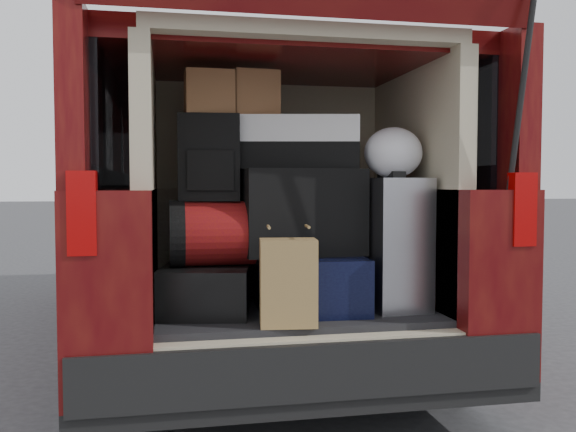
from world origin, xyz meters
name	(u,v)px	position (x,y,z in m)	size (l,w,h in m)	color
minivan	(246,213)	(0.00, 1.86, 0.91)	(1.90, 5.35, 2.77)	black
load_floor	(287,359)	(0.00, 0.28, 0.28)	(1.24, 1.05, 0.55)	black
black_hardshell	(207,288)	(-0.39, 0.17, 0.65)	(0.38, 0.52, 0.21)	black
navy_hardshell	(308,281)	(0.07, 0.14, 0.67)	(0.47, 0.57, 0.25)	black
silver_roller	(391,243)	(0.45, 0.09, 0.85)	(0.25, 0.40, 0.60)	silver
kraft_bag	(288,282)	(-0.09, -0.19, 0.73)	(0.23, 0.14, 0.35)	#A07C48
red_duffel	(220,233)	(-0.34, 0.14, 0.90)	(0.44, 0.29, 0.29)	maroon
black_soft_case	(301,212)	(0.04, 0.16, 1.00)	(0.55, 0.33, 0.39)	black
backpack	(209,158)	(-0.38, 0.17, 1.24)	(0.27, 0.16, 0.39)	black
twotone_duffel	(299,143)	(0.04, 0.21, 1.31)	(0.54, 0.28, 0.24)	silver
grocery_sack_lower	(209,93)	(-0.38, 0.19, 1.53)	(0.21, 0.18, 0.19)	brown
grocery_sack_upper	(254,94)	(-0.16, 0.22, 1.54)	(0.21, 0.17, 0.21)	brown
plastic_bag_right	(393,153)	(0.46, 0.09, 1.27)	(0.27, 0.25, 0.23)	white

